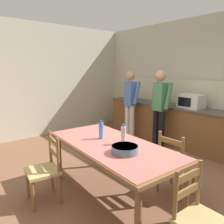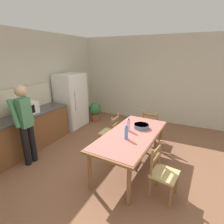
{
  "view_description": "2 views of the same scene",
  "coord_description": "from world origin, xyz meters",
  "px_view_note": "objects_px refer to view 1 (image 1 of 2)",
  "views": [
    {
      "loc": [
        2.33,
        -2.12,
        1.76
      ],
      "look_at": [
        -0.3,
        0.06,
        1.08
      ],
      "focal_mm": 35.0,
      "sensor_mm": 36.0,
      "label": 1
    },
    {
      "loc": [
        -2.84,
        -1.41,
        2.29
      ],
      "look_at": [
        0.25,
        0.11,
        1.15
      ],
      "focal_mm": 28.0,
      "sensor_mm": 36.0,
      "label": 2
    }
  ],
  "objects_px": {
    "serving_bowl": "(125,149)",
    "bottle_off_centre": "(124,135)",
    "paper_bag": "(158,96)",
    "bottle_near_centre": "(101,130)",
    "microwave": "(191,101)",
    "chair_side_far_right": "(175,164)",
    "chair_side_near_left": "(45,170)",
    "chair_head_end": "(199,219)",
    "person_at_counter": "(160,105)",
    "person_at_sink": "(130,101)",
    "dining_table": "(112,149)"
  },
  "relations": [
    {
      "from": "serving_bowl",
      "to": "person_at_sink",
      "type": "distance_m",
      "value": 3.02
    },
    {
      "from": "person_at_sink",
      "to": "chair_side_far_right",
      "type": "bearing_deg",
      "value": -120.28
    },
    {
      "from": "bottle_near_centre",
      "to": "bottle_off_centre",
      "type": "bearing_deg",
      "value": 14.88
    },
    {
      "from": "chair_head_end",
      "to": "person_at_sink",
      "type": "distance_m",
      "value": 3.78
    },
    {
      "from": "serving_bowl",
      "to": "person_at_counter",
      "type": "distance_m",
      "value": 2.43
    },
    {
      "from": "serving_bowl",
      "to": "chair_side_near_left",
      "type": "height_order",
      "value": "chair_side_near_left"
    },
    {
      "from": "microwave",
      "to": "paper_bag",
      "type": "distance_m",
      "value": 0.91
    },
    {
      "from": "person_at_counter",
      "to": "bottle_near_centre",
      "type": "bearing_deg",
      "value": -164.61
    },
    {
      "from": "bottle_off_centre",
      "to": "serving_bowl",
      "type": "xyz_separation_m",
      "value": [
        0.24,
        -0.2,
        -0.07
      ]
    },
    {
      "from": "bottle_off_centre",
      "to": "paper_bag",
      "type": "bearing_deg",
      "value": 119.74
    },
    {
      "from": "microwave",
      "to": "bottle_off_centre",
      "type": "xyz_separation_m",
      "value": [
        0.48,
        -2.45,
        -0.16
      ]
    },
    {
      "from": "serving_bowl",
      "to": "bottle_off_centre",
      "type": "bearing_deg",
      "value": 140.24
    },
    {
      "from": "dining_table",
      "to": "chair_side_near_left",
      "type": "bearing_deg",
      "value": -124.26
    },
    {
      "from": "microwave",
      "to": "paper_bag",
      "type": "height_order",
      "value": "paper_bag"
    },
    {
      "from": "serving_bowl",
      "to": "chair_head_end",
      "type": "xyz_separation_m",
      "value": [
        0.96,
        0.01,
        -0.39
      ]
    },
    {
      "from": "microwave",
      "to": "serving_bowl",
      "type": "bearing_deg",
      "value": -74.66
    },
    {
      "from": "person_at_sink",
      "to": "microwave",
      "type": "bearing_deg",
      "value": -70.22
    },
    {
      "from": "paper_bag",
      "to": "person_at_counter",
      "type": "height_order",
      "value": "person_at_counter"
    },
    {
      "from": "microwave",
      "to": "serving_bowl",
      "type": "relative_size",
      "value": 1.56
    },
    {
      "from": "chair_head_end",
      "to": "person_at_sink",
      "type": "height_order",
      "value": "person_at_sink"
    },
    {
      "from": "serving_bowl",
      "to": "chair_side_far_right",
      "type": "bearing_deg",
      "value": 79.49
    },
    {
      "from": "chair_side_far_right",
      "to": "chair_side_near_left",
      "type": "relative_size",
      "value": 1.0
    },
    {
      "from": "chair_side_far_right",
      "to": "chair_side_near_left",
      "type": "height_order",
      "value": "same"
    },
    {
      "from": "microwave",
      "to": "chair_side_near_left",
      "type": "bearing_deg",
      "value": -92.25
    },
    {
      "from": "person_at_counter",
      "to": "chair_side_far_right",
      "type": "bearing_deg",
      "value": -134.61
    },
    {
      "from": "paper_bag",
      "to": "bottle_near_centre",
      "type": "distance_m",
      "value": 2.74
    },
    {
      "from": "chair_head_end",
      "to": "chair_side_near_left",
      "type": "height_order",
      "value": "same"
    },
    {
      "from": "microwave",
      "to": "bottle_near_centre",
      "type": "bearing_deg",
      "value": -87.37
    },
    {
      "from": "microwave",
      "to": "person_at_counter",
      "type": "xyz_separation_m",
      "value": [
        -0.44,
        -0.52,
        -0.09
      ]
    },
    {
      "from": "chair_side_far_right",
      "to": "person_at_sink",
      "type": "height_order",
      "value": "person_at_sink"
    },
    {
      "from": "paper_bag",
      "to": "person_at_sink",
      "type": "xyz_separation_m",
      "value": [
        -0.47,
        -0.49,
        -0.14
      ]
    },
    {
      "from": "bottle_near_centre",
      "to": "bottle_off_centre",
      "type": "xyz_separation_m",
      "value": [
        0.37,
        0.1,
        0.0
      ]
    },
    {
      "from": "chair_side_near_left",
      "to": "serving_bowl",
      "type": "bearing_deg",
      "value": 45.56
    },
    {
      "from": "dining_table",
      "to": "person_at_counter",
      "type": "bearing_deg",
      "value": 111.74
    },
    {
      "from": "bottle_off_centre",
      "to": "person_at_counter",
      "type": "distance_m",
      "value": 2.14
    },
    {
      "from": "paper_bag",
      "to": "chair_head_end",
      "type": "xyz_separation_m",
      "value": [
        2.6,
        -2.63,
        -0.65
      ]
    },
    {
      "from": "chair_side_far_right",
      "to": "person_at_counter",
      "type": "distance_m",
      "value": 1.93
    },
    {
      "from": "microwave",
      "to": "serving_bowl",
      "type": "height_order",
      "value": "microwave"
    },
    {
      "from": "serving_bowl",
      "to": "chair_side_far_right",
      "type": "xyz_separation_m",
      "value": [
        0.15,
        0.83,
        -0.39
      ]
    },
    {
      "from": "microwave",
      "to": "chair_head_end",
      "type": "distance_m",
      "value": 3.19
    },
    {
      "from": "microwave",
      "to": "person_at_sink",
      "type": "bearing_deg",
      "value": -160.22
    },
    {
      "from": "paper_bag",
      "to": "person_at_counter",
      "type": "bearing_deg",
      "value": -47.34
    },
    {
      "from": "bottle_off_centre",
      "to": "chair_side_far_right",
      "type": "height_order",
      "value": "bottle_off_centre"
    },
    {
      "from": "bottle_near_centre",
      "to": "chair_head_end",
      "type": "height_order",
      "value": "bottle_near_centre"
    },
    {
      "from": "chair_head_end",
      "to": "chair_side_far_right",
      "type": "xyz_separation_m",
      "value": [
        -0.81,
        0.81,
        0.0
      ]
    },
    {
      "from": "serving_bowl",
      "to": "microwave",
      "type": "bearing_deg",
      "value": 105.34
    },
    {
      "from": "bottle_off_centre",
      "to": "chair_head_end",
      "type": "height_order",
      "value": "bottle_off_centre"
    },
    {
      "from": "person_at_sink",
      "to": "bottle_near_centre",
      "type": "bearing_deg",
      "value": -143.69
    },
    {
      "from": "dining_table",
      "to": "chair_side_far_right",
      "type": "height_order",
      "value": "chair_side_far_right"
    },
    {
      "from": "chair_side_near_left",
      "to": "chair_head_end",
      "type": "bearing_deg",
      "value": 28.5
    }
  ]
}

